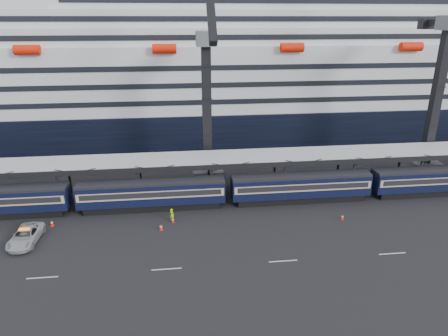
% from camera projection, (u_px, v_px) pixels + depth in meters
% --- Properties ---
extents(ground, '(260.00, 260.00, 0.00)m').
position_uv_depth(ground, '(391.00, 234.00, 46.66)').
color(ground, black).
rests_on(ground, ground).
extents(train, '(133.05, 3.00, 4.05)m').
position_uv_depth(train, '(324.00, 185.00, 54.67)').
color(train, black).
rests_on(train, ground).
extents(canopy, '(130.00, 6.25, 5.53)m').
position_uv_depth(canopy, '(347.00, 153.00, 57.82)').
color(canopy, '#9A9CA2').
rests_on(canopy, ground).
extents(cruise_ship, '(214.09, 28.84, 34.00)m').
position_uv_depth(cruise_ship, '(285.00, 75.00, 84.92)').
color(cruise_ship, black).
rests_on(cruise_ship, ground).
extents(crane_dark_near, '(4.50, 17.75, 35.08)m').
position_uv_depth(crane_dark_near, '(207.00, 105.00, 57.52)').
color(crane_dark_near, '#505258').
rests_on(crane_dark_near, ground).
extents(crane_dark_mid, '(4.50, 18.24, 39.64)m').
position_uv_depth(crane_dark_mid, '(439.00, 91.00, 59.94)').
color(crane_dark_mid, '#505258').
rests_on(crane_dark_mid, ground).
extents(pickup_truck, '(2.89, 5.91, 1.62)m').
position_uv_depth(pickup_truck, '(26.00, 236.00, 44.58)').
color(pickup_truck, '#A1A5A8').
rests_on(pickup_truck, ground).
extents(worker, '(0.74, 0.72, 1.71)m').
position_uv_depth(worker, '(172.00, 215.00, 49.25)').
color(worker, '#CDE50C').
rests_on(worker, ground).
extents(traffic_cone_a, '(0.43, 0.43, 0.86)m').
position_uv_depth(traffic_cone_a, '(52.00, 223.00, 48.24)').
color(traffic_cone_a, '#F61E07').
rests_on(traffic_cone_a, ground).
extents(traffic_cone_b, '(0.35, 0.35, 0.71)m').
position_uv_depth(traffic_cone_b, '(173.00, 220.00, 49.14)').
color(traffic_cone_b, '#F61E07').
rests_on(traffic_cone_b, ground).
extents(traffic_cone_c, '(0.42, 0.42, 0.83)m').
position_uv_depth(traffic_cone_c, '(161.00, 227.00, 47.34)').
color(traffic_cone_c, '#F61E07').
rests_on(traffic_cone_c, ground).
extents(traffic_cone_d, '(0.37, 0.37, 0.74)m').
position_uv_depth(traffic_cone_d, '(343.00, 217.00, 49.85)').
color(traffic_cone_d, '#F61E07').
rests_on(traffic_cone_d, ground).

